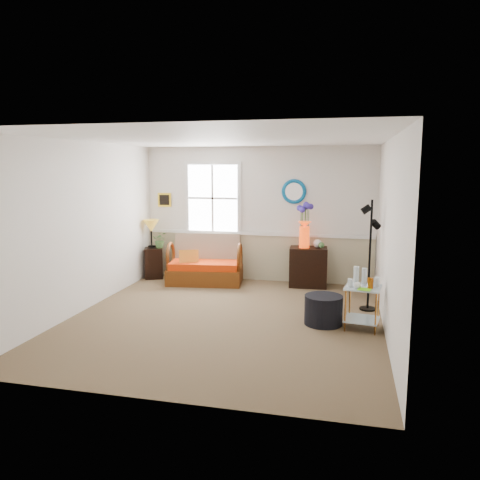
% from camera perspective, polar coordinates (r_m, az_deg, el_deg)
% --- Properties ---
extents(floor, '(4.50, 5.00, 0.01)m').
position_cam_1_polar(floor, '(6.98, -1.85, -9.57)').
color(floor, brown).
rests_on(floor, ground).
extents(ceiling, '(4.50, 5.00, 0.01)m').
position_cam_1_polar(ceiling, '(6.63, -1.97, 12.24)').
color(ceiling, white).
rests_on(ceiling, walls).
extents(walls, '(4.51, 5.01, 2.60)m').
position_cam_1_polar(walls, '(6.69, -1.91, 1.05)').
color(walls, silver).
rests_on(walls, floor).
extents(wainscot, '(4.46, 0.02, 0.90)m').
position_cam_1_polar(wainscot, '(9.21, 2.12, -2.12)').
color(wainscot, tan).
rests_on(wainscot, walls).
extents(chair_rail, '(4.46, 0.04, 0.06)m').
position_cam_1_polar(chair_rail, '(9.12, 2.13, 0.77)').
color(chair_rail, silver).
rests_on(chair_rail, walls).
extents(window, '(1.14, 0.06, 1.44)m').
position_cam_1_polar(window, '(9.27, -3.34, 5.11)').
color(window, white).
rests_on(window, walls).
extents(picture, '(0.28, 0.03, 0.28)m').
position_cam_1_polar(picture, '(9.62, -9.18, 4.85)').
color(picture, gold).
rests_on(picture, walls).
extents(mirror, '(0.47, 0.07, 0.47)m').
position_cam_1_polar(mirror, '(8.95, 6.60, 5.89)').
color(mirror, '#0F8AB9').
rests_on(mirror, walls).
extents(loveseat, '(1.49, 0.97, 0.91)m').
position_cam_1_polar(loveseat, '(8.98, -4.28, -2.40)').
color(loveseat, '#63350E').
rests_on(loveseat, floor).
extents(throw_pillow, '(0.37, 0.23, 0.37)m').
position_cam_1_polar(throw_pillow, '(8.90, -6.26, -2.37)').
color(throw_pillow, '#E35801').
rests_on(throw_pillow, loveseat).
extents(lamp_stand, '(0.45, 0.45, 0.61)m').
position_cam_1_polar(lamp_stand, '(9.54, -10.46, -2.76)').
color(lamp_stand, black).
rests_on(lamp_stand, floor).
extents(table_lamp, '(0.33, 0.33, 0.56)m').
position_cam_1_polar(table_lamp, '(9.46, -10.74, 0.75)').
color(table_lamp, '#B38625').
rests_on(table_lamp, lamp_stand).
extents(potted_plant, '(0.37, 0.40, 0.25)m').
position_cam_1_polar(potted_plant, '(9.43, -9.70, -0.20)').
color(potted_plant, '#426C37').
rests_on(potted_plant, lamp_stand).
extents(cabinet, '(0.71, 0.49, 0.73)m').
position_cam_1_polar(cabinet, '(8.81, 8.31, -3.27)').
color(cabinet, black).
rests_on(cabinet, floor).
extents(flower_vase, '(0.25, 0.25, 0.82)m').
position_cam_1_polar(flower_vase, '(8.66, 7.88, 1.74)').
color(flower_vase, '#E83808').
rests_on(flower_vase, cabinet).
extents(side_table, '(0.53, 0.53, 0.60)m').
position_cam_1_polar(side_table, '(6.70, 14.68, -8.00)').
color(side_table, '#BD7528').
rests_on(side_table, floor).
extents(tabletop_items, '(0.50, 0.50, 0.25)m').
position_cam_1_polar(tabletop_items, '(6.59, 14.82, -4.47)').
color(tabletop_items, silver).
rests_on(tabletop_items, side_table).
extents(floor_lamp, '(0.29, 0.29, 1.72)m').
position_cam_1_polar(floor_lamp, '(7.47, 15.54, -1.85)').
color(floor_lamp, black).
rests_on(floor_lamp, floor).
extents(ottoman, '(0.68, 0.68, 0.41)m').
position_cam_1_polar(ottoman, '(6.80, 10.13, -8.38)').
color(ottoman, black).
rests_on(ottoman, floor).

